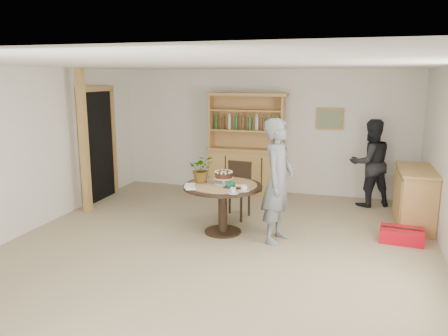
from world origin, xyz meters
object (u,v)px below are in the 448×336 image
at_px(sideboard, 415,197).
at_px(teen_boy, 278,181).
at_px(hutch, 247,160).
at_px(dining_chair, 237,186).
at_px(dining_table, 223,194).
at_px(adult_person, 370,163).
at_px(red_suitcase, 402,235).

distance_m(sideboard, teen_boy, 2.39).
relative_size(hutch, dining_chair, 2.16).
relative_size(sideboard, dining_chair, 1.33).
bearing_deg(sideboard, dining_table, -158.14).
xyz_separation_m(dining_table, adult_person, (2.19, 2.14, 0.20)).
xyz_separation_m(dining_chair, red_suitcase, (2.59, -0.48, -0.43)).
relative_size(teen_boy, adult_person, 1.11).
bearing_deg(sideboard, hutch, 157.79).
height_order(hutch, dining_chair, hutch).
bearing_deg(adult_person, teen_boy, 33.29).
xyz_separation_m(hutch, dining_table, (0.19, -2.38, -0.08)).
bearing_deg(adult_person, dining_table, 18.49).
bearing_deg(dining_chair, dining_table, -82.86).
distance_m(hutch, dining_chair, 1.58).
distance_m(sideboard, dining_table, 3.07).
bearing_deg(red_suitcase, hutch, 149.54).
bearing_deg(teen_boy, adult_person, -21.25).
height_order(dining_table, red_suitcase, dining_table).
xyz_separation_m(dining_chair, teen_boy, (0.84, -0.93, 0.36)).
xyz_separation_m(hutch, adult_person, (2.38, -0.24, 0.11)).
xyz_separation_m(sideboard, teen_boy, (-2.00, -1.24, 0.42)).
bearing_deg(sideboard, red_suitcase, -106.89).
xyz_separation_m(dining_table, dining_chair, (0.01, 0.83, -0.07)).
xyz_separation_m(adult_person, red_suitcase, (0.42, -1.79, -0.70)).
distance_m(dining_table, red_suitcase, 2.68).
distance_m(dining_chair, adult_person, 2.55).
distance_m(hutch, teen_boy, 2.70).
xyz_separation_m(teen_boy, red_suitcase, (1.76, 0.45, -0.79)).
distance_m(hutch, adult_person, 2.39).
height_order(hutch, red_suitcase, hutch).
relative_size(sideboard, dining_table, 1.05).
relative_size(dining_chair, red_suitcase, 1.49).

